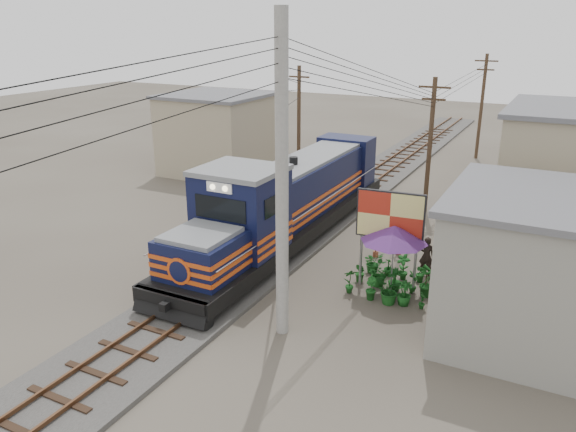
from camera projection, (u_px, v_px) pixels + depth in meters
The scene contains 16 objects.
ground at pixel (203, 302), 20.28m from camera, with size 120.00×120.00×0.00m, color #473F35.
ballast at pixel (317, 218), 28.66m from camera, with size 3.60×70.00×0.16m, color #595651.
track at pixel (317, 215), 28.60m from camera, with size 1.15×70.00×0.12m.
locomotive at pixel (287, 204), 25.25m from camera, with size 3.14×17.11×4.24m.
utility_pole_main at pixel (282, 184), 16.71m from camera, with size 0.40×0.40×10.00m.
wooden_pole_mid at pixel (430, 143), 28.90m from camera, with size 1.60×0.24×7.00m.
wooden_pole_far at pixel (482, 105), 40.46m from camera, with size 1.60×0.24×7.50m.
wooden_pole_left at pixel (299, 118), 36.37m from camera, with size 1.60×0.24×7.00m.
power_lines at pixel (303, 70), 25.01m from camera, with size 9.65×19.00×3.30m.
shophouse_front at pixel (568, 272), 17.06m from camera, with size 7.35×6.30×4.70m.
shophouse_back at pixel (570, 155), 33.34m from camera, with size 6.30×6.30×4.20m.
shophouse_left at pixel (218, 133), 37.20m from camera, with size 6.30×6.30×5.20m.
billboard at pixel (390, 218), 20.33m from camera, with size 2.49×0.34×3.85m.
market_umbrella at pixel (394, 234), 20.09m from camera, with size 2.81×2.81×2.70m.
vendor at pixel (426, 256), 22.18m from camera, with size 0.59×0.39×1.61m, color black.
plant_nursery at pixel (388, 279), 21.01m from camera, with size 3.31×3.24×1.05m.
Camera 1 is at (11.02, -14.75, 9.55)m, focal length 35.00 mm.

